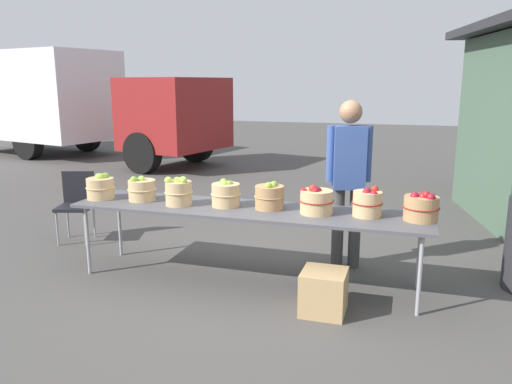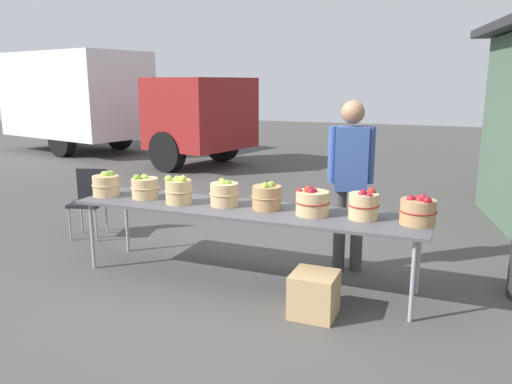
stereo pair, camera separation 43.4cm
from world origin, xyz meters
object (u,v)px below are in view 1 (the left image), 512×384
apple_basket_green_0 (101,187)px  apple_basket_green_4 (270,196)px  produce_crate (324,292)px  box_truck (68,100)px  apple_basket_green_3 (226,194)px  market_table (247,211)px  apple_basket_red_0 (316,201)px  apple_basket_red_1 (368,203)px  folding_chair (77,201)px  vendor_adult (348,171)px  apple_basket_green_1 (142,189)px  apple_basket_red_2 (421,207)px  apple_basket_green_2 (179,192)px

apple_basket_green_0 → apple_basket_green_4: (1.82, 0.10, -0.00)m
produce_crate → box_truck: bearing=137.7°
apple_basket_green_3 → market_table: bearing=-5.1°
apple_basket_red_0 → produce_crate: bearing=-70.3°
apple_basket_green_0 → market_table: bearing=2.0°
market_table → apple_basket_red_0: apple_basket_red_0 is taller
apple_basket_red_1 → folding_chair: size_ratio=0.33×
market_table → vendor_adult: bearing=37.9°
box_truck → apple_basket_green_1: bearing=-34.9°
apple_basket_red_0 → box_truck: bearing=139.1°
produce_crate → apple_basket_red_0: bearing=109.7°
folding_chair → apple_basket_red_2: bearing=-24.9°
folding_chair → box_truck: bearing=111.1°
market_table → apple_basket_red_2: 1.62m
apple_basket_green_4 → box_truck: bearing=137.5°
market_table → apple_basket_green_4: 0.27m
market_table → apple_basket_green_1: bearing=-179.8°
market_table → apple_basket_red_0: 0.69m
box_truck → folding_chair: 7.85m
apple_basket_green_1 → vendor_adult: (2.03, 0.69, 0.18)m
apple_basket_green_3 → box_truck: bearing=135.7°
apple_basket_red_2 → apple_basket_green_1: bearing=-179.0°
apple_basket_green_1 → folding_chair: 1.51m
apple_basket_green_1 → apple_basket_green_0: bearing=-173.5°
folding_chair → apple_basket_red_1: bearing=-26.0°
market_table → apple_basket_red_1: 1.16m
apple_basket_green_1 → apple_basket_red_2: bearing=1.0°
apple_basket_green_0 → vendor_adult: (2.49, 0.75, 0.17)m
apple_basket_green_2 → folding_chair: bearing=157.7°
apple_basket_green_2 → apple_basket_green_4: apple_basket_green_2 is taller
apple_basket_green_2 → apple_basket_red_1: size_ratio=1.06×
apple_basket_green_3 → produce_crate: (1.08, -0.50, -0.69)m
apple_basket_red_1 → produce_crate: bearing=-119.0°
produce_crate → apple_basket_green_1: bearing=166.5°
apple_basket_green_1 → produce_crate: 2.16m
apple_basket_green_1 → vendor_adult: vendor_adult is taller
apple_basket_green_3 → box_truck: size_ratio=0.04×
apple_basket_green_1 → apple_basket_green_4: (1.36, 0.05, 0.01)m
apple_basket_red_1 → apple_basket_red_2: size_ratio=0.88×
vendor_adult → produce_crate: 1.45m
apple_basket_green_4 → produce_crate: size_ratio=0.80×
apple_basket_green_2 → produce_crate: (1.54, -0.41, -0.70)m
apple_basket_green_0 → apple_basket_green_2: bearing=-1.1°
apple_basket_green_3 → apple_basket_red_1: size_ratio=1.05×
apple_basket_red_2 → produce_crate: bearing=-145.2°
apple_basket_green_2 → apple_basket_red_0: apple_basket_green_2 is taller
market_table → apple_basket_green_0: size_ratio=11.65×
apple_basket_green_1 → apple_basket_red_1: bearing=1.3°
apple_basket_green_1 → apple_basket_green_2: 0.46m
apple_basket_green_3 → vendor_adult: size_ratio=0.17×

